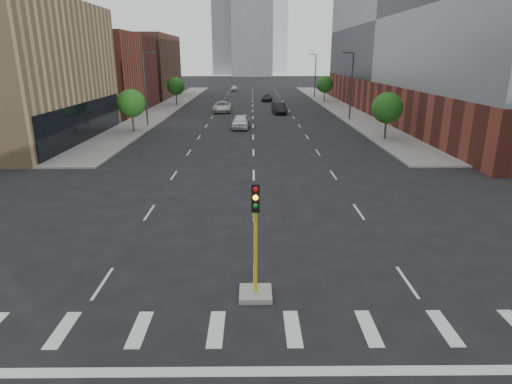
{
  "coord_description": "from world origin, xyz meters",
  "views": [
    {
      "loc": [
        -0.11,
        -4.96,
        8.48
      ],
      "look_at": [
        0.06,
        13.92,
        2.5
      ],
      "focal_mm": 30.0,
      "sensor_mm": 36.0,
      "label": 1
    }
  ],
  "objects_px": {
    "median_traffic_signal": "(256,273)",
    "car_mid_right": "(279,108)",
    "car_distant": "(234,88)",
    "car_near_left": "(241,121)",
    "car_deep_right": "(267,98)",
    "car_far_left": "(222,107)"
  },
  "relations": [
    {
      "from": "car_mid_right",
      "to": "car_far_left",
      "type": "height_order",
      "value": "car_mid_right"
    },
    {
      "from": "car_near_left",
      "to": "car_distant",
      "type": "height_order",
      "value": "car_near_left"
    },
    {
      "from": "car_distant",
      "to": "car_near_left",
      "type": "bearing_deg",
      "value": -86.44
    },
    {
      "from": "car_mid_right",
      "to": "car_deep_right",
      "type": "relative_size",
      "value": 1.1
    },
    {
      "from": "car_near_left",
      "to": "car_mid_right",
      "type": "xyz_separation_m",
      "value": [
        5.61,
        14.39,
        -0.01
      ]
    },
    {
      "from": "median_traffic_signal",
      "to": "car_far_left",
      "type": "bearing_deg",
      "value": 95.01
    },
    {
      "from": "median_traffic_signal",
      "to": "car_mid_right",
      "type": "bearing_deg",
      "value": 85.6
    },
    {
      "from": "median_traffic_signal",
      "to": "car_far_left",
      "type": "relative_size",
      "value": 0.74
    },
    {
      "from": "car_near_left",
      "to": "car_mid_right",
      "type": "bearing_deg",
      "value": 72.77
    },
    {
      "from": "car_near_left",
      "to": "car_far_left",
      "type": "relative_size",
      "value": 0.85
    },
    {
      "from": "median_traffic_signal",
      "to": "car_mid_right",
      "type": "distance_m",
      "value": 53.63
    },
    {
      "from": "car_mid_right",
      "to": "car_distant",
      "type": "height_order",
      "value": "car_mid_right"
    },
    {
      "from": "median_traffic_signal",
      "to": "car_distant",
      "type": "bearing_deg",
      "value": 92.73
    },
    {
      "from": "car_deep_right",
      "to": "car_mid_right",
      "type": "bearing_deg",
      "value": -79.98
    },
    {
      "from": "car_near_left",
      "to": "car_mid_right",
      "type": "height_order",
      "value": "car_near_left"
    },
    {
      "from": "median_traffic_signal",
      "to": "car_deep_right",
      "type": "distance_m",
      "value": 73.24
    },
    {
      "from": "car_near_left",
      "to": "car_far_left",
      "type": "bearing_deg",
      "value": 105.67
    },
    {
      "from": "car_near_left",
      "to": "car_distant",
      "type": "bearing_deg",
      "value": 97.14
    },
    {
      "from": "car_deep_right",
      "to": "median_traffic_signal",
      "type": "bearing_deg",
      "value": -85.82
    },
    {
      "from": "car_far_left",
      "to": "car_distant",
      "type": "height_order",
      "value": "car_far_left"
    },
    {
      "from": "car_mid_right",
      "to": "car_deep_right",
      "type": "bearing_deg",
      "value": 88.46
    },
    {
      "from": "car_deep_right",
      "to": "car_distant",
      "type": "bearing_deg",
      "value": 112.38
    }
  ]
}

